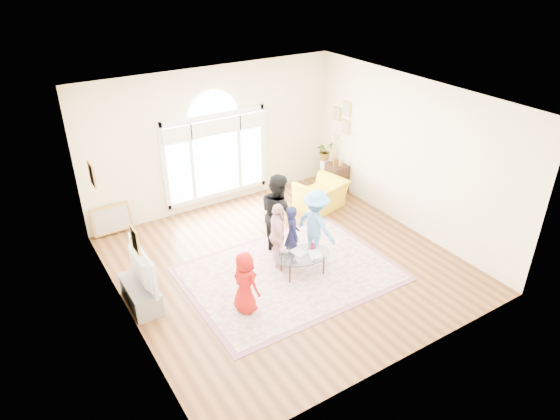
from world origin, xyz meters
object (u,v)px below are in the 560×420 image
tv_console (141,294)px  coffee_table (303,256)px  television (137,268)px  area_rug (290,273)px  armchair (321,195)px

tv_console → coffee_table: 2.92m
television → tv_console: bearing=180.0°
area_rug → armchair: size_ratio=3.44×
area_rug → tv_console: 2.71m
area_rug → television: 2.80m
area_rug → tv_console: (-2.63, 0.61, 0.20)m
television → armchair: 4.82m
television → armchair: bearing=14.4°
television → area_rug: bearing=-13.2°
coffee_table → tv_console: bearing=174.9°
tv_console → armchair: size_ratio=0.96×
tv_console → television: bearing=0.0°
coffee_table → armchair: armchair is taller
tv_console → coffee_table: (2.83, -0.72, 0.19)m
area_rug → armchair: 2.73m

